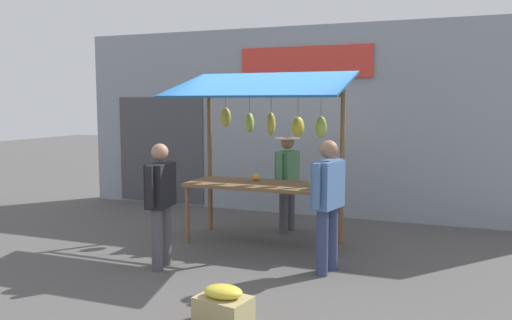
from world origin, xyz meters
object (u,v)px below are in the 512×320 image
object	(u,v)px
market_stall	(266,138)
vendor_with_sunhat	(287,176)
shopper_with_ponytail	(328,197)
produce_crate_near	(223,307)
shopper_with_shopping_bag	(161,197)

from	to	relation	value
market_stall	vendor_with_sunhat	size ratio (longest dim) A/B	1.64
shopper_with_ponytail	produce_crate_near	size ratio (longest dim) A/B	2.95
vendor_with_sunhat	shopper_with_shopping_bag	size ratio (longest dim) A/B	0.99
vendor_with_sunhat	produce_crate_near	distance (m)	3.66
market_stall	shopper_with_ponytail	bearing A→B (deg)	138.28
market_stall	produce_crate_near	size ratio (longest dim) A/B	4.59
vendor_with_sunhat	shopper_with_ponytail	size ratio (longest dim) A/B	0.95
market_stall	vendor_with_sunhat	distance (m)	0.97
vendor_with_sunhat	shopper_with_ponytail	xyz separation A→B (m)	(-1.06, 1.75, 0.04)
shopper_with_shopping_bag	produce_crate_near	distance (m)	2.04
shopper_with_ponytail	market_stall	bearing A→B (deg)	61.37
vendor_with_sunhat	produce_crate_near	world-z (taller)	vendor_with_sunhat
vendor_with_sunhat	produce_crate_near	size ratio (longest dim) A/B	2.81
shopper_with_ponytail	produce_crate_near	world-z (taller)	shopper_with_ponytail
shopper_with_shopping_bag	produce_crate_near	bearing A→B (deg)	-138.18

